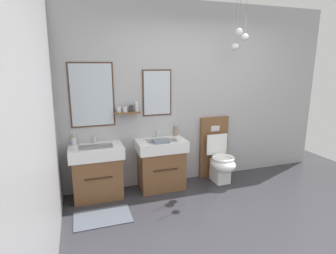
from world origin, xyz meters
TOP-DOWN VIEW (x-y plane):
  - ground_plane at (0.00, 0.00)m, footprint 5.63×4.93m
  - wall_back at (-0.02, 1.80)m, footprint 4.43×0.63m
  - wall_left at (-2.15, 0.00)m, footprint 0.12×3.73m
  - bath_mat at (-1.62, 0.98)m, footprint 0.68×0.44m
  - vanity_sink_left at (-1.62, 1.56)m, footprint 0.72×0.46m
  - tap_on_left_sink at (-1.62, 1.72)m, footprint 0.03×0.13m
  - vanity_sink_right at (-0.69, 1.56)m, footprint 0.72×0.46m
  - tap_on_right_sink at (-0.69, 1.72)m, footprint 0.03×0.13m
  - toilet at (0.26, 1.54)m, footprint 0.48×0.63m
  - toothbrush_cup at (-1.90, 1.70)m, footprint 0.07×0.07m
  - soap_dispenser at (-0.40, 1.71)m, footprint 0.06×0.06m
  - folded_hand_towel at (-0.73, 1.43)m, footprint 0.22×0.16m

SIDE VIEW (x-z plane):
  - ground_plane at x=0.00m, z-range -0.10..0.00m
  - bath_mat at x=-1.62m, z-range 0.00..0.01m
  - toilet at x=0.26m, z-range -0.12..0.88m
  - vanity_sink_left at x=-1.62m, z-range 0.02..0.76m
  - vanity_sink_right at x=-0.69m, z-range 0.02..0.76m
  - folded_hand_towel at x=-0.73m, z-range 0.75..0.79m
  - toothbrush_cup at x=-1.90m, z-range 0.70..0.90m
  - tap_on_left_sink at x=-1.62m, z-range 0.76..0.87m
  - tap_on_right_sink at x=-0.69m, z-range 0.76..0.87m
  - soap_dispenser at x=-0.40m, z-range 0.73..0.92m
  - wall_left at x=-2.15m, z-range 0.00..2.72m
  - wall_back at x=-0.02m, z-range 0.00..2.73m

